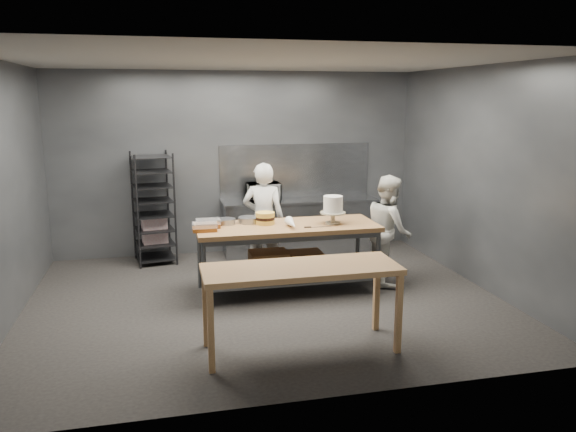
% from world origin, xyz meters
% --- Properties ---
extents(ground, '(6.00, 6.00, 0.00)m').
position_xyz_m(ground, '(0.00, 0.00, 0.00)').
color(ground, black).
rests_on(ground, ground).
extents(back_wall, '(6.00, 0.04, 3.00)m').
position_xyz_m(back_wall, '(0.00, 2.50, 1.50)').
color(back_wall, '#4C4F54').
rests_on(back_wall, ground).
extents(work_table, '(2.40, 0.90, 0.92)m').
position_xyz_m(work_table, '(0.34, 0.30, 0.57)').
color(work_table, olive).
rests_on(work_table, ground).
extents(near_counter, '(2.00, 0.70, 0.90)m').
position_xyz_m(near_counter, '(0.08, -1.50, 0.81)').
color(near_counter, olive).
rests_on(near_counter, ground).
extents(back_counter, '(2.60, 0.60, 0.90)m').
position_xyz_m(back_counter, '(1.00, 2.18, 0.45)').
color(back_counter, slate).
rests_on(back_counter, ground).
extents(splashback_panel, '(2.60, 0.02, 0.90)m').
position_xyz_m(splashback_panel, '(1.00, 2.48, 1.35)').
color(splashback_panel, slate).
rests_on(splashback_panel, back_counter).
extents(speed_rack, '(0.69, 0.73, 1.75)m').
position_xyz_m(speed_rack, '(-1.39, 2.10, 0.86)').
color(speed_rack, black).
rests_on(speed_rack, ground).
extents(chef_behind, '(0.71, 0.58, 1.67)m').
position_xyz_m(chef_behind, '(0.17, 1.05, 0.83)').
color(chef_behind, white).
rests_on(chef_behind, ground).
extents(chef_right, '(0.67, 0.81, 1.53)m').
position_xyz_m(chef_right, '(1.82, 0.33, 0.77)').
color(chef_right, silver).
rests_on(chef_right, ground).
extents(microwave, '(0.54, 0.37, 0.30)m').
position_xyz_m(microwave, '(0.38, 2.18, 1.05)').
color(microwave, black).
rests_on(microwave, back_counter).
extents(frosted_cake_stand, '(0.34, 0.34, 0.37)m').
position_xyz_m(frosted_cake_stand, '(0.96, 0.21, 1.16)').
color(frosted_cake_stand, '#B1A88E').
rests_on(frosted_cake_stand, work_table).
extents(layer_cake, '(0.25, 0.25, 0.16)m').
position_xyz_m(layer_cake, '(0.07, 0.39, 1.00)').
color(layer_cake, '#F3B64D').
rests_on(layer_cake, work_table).
extents(cake_pans, '(0.58, 0.30, 0.07)m').
position_xyz_m(cake_pans, '(-0.25, 0.52, 0.96)').
color(cake_pans, gray).
rests_on(cake_pans, work_table).
extents(piping_bag, '(0.12, 0.38, 0.12)m').
position_xyz_m(piping_bag, '(0.36, 0.07, 0.98)').
color(piping_bag, white).
rests_on(piping_bag, work_table).
extents(offset_spatula, '(0.36, 0.02, 0.02)m').
position_xyz_m(offset_spatula, '(0.66, 0.05, 0.93)').
color(offset_spatula, slate).
rests_on(offset_spatula, work_table).
extents(pastry_clamshells, '(0.37, 0.40, 0.11)m').
position_xyz_m(pastry_clamshells, '(-0.72, 0.26, 0.98)').
color(pastry_clamshells, '#93551D').
rests_on(pastry_clamshells, work_table).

